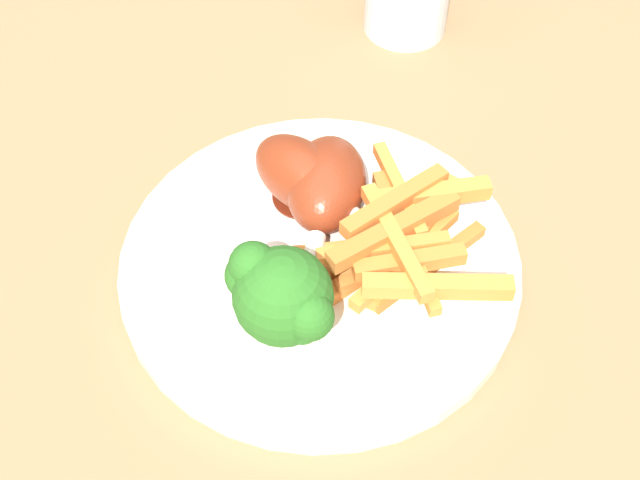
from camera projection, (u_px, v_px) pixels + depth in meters
The scene contains 6 objects.
dining_table at pixel (306, 270), 0.69m from camera, with size 1.15×0.86×0.71m.
dinner_plate at pixel (320, 265), 0.56m from camera, with size 0.26×0.26×0.01m, color white.
broccoli_floret_front at pixel (281, 294), 0.49m from camera, with size 0.06×0.07×0.07m.
carrot_fries_pile at pixel (398, 244), 0.54m from camera, with size 0.15×0.14×0.04m.
chicken_drumstick_near at pixel (325, 189), 0.57m from camera, with size 0.12×0.10×0.04m.
chicken_drumstick_far at pixel (307, 180), 0.57m from camera, with size 0.05×0.13×0.04m.
Camera 1 is at (-0.27, -0.30, 1.17)m, focal length 49.14 mm.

